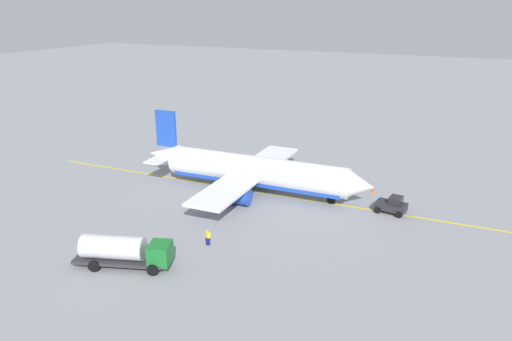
% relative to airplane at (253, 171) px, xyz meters
% --- Properties ---
extents(ground_plane, '(400.00, 400.00, 0.00)m').
position_rel_airplane_xyz_m(ground_plane, '(0.46, 0.01, -2.79)').
color(ground_plane, gray).
extents(airplane, '(32.92, 26.35, 9.94)m').
position_rel_airplane_xyz_m(airplane, '(0.00, 0.00, 0.00)').
color(airplane, white).
rests_on(airplane, ground).
extents(fuel_tanker, '(9.76, 5.29, 3.15)m').
position_rel_airplane_xyz_m(fuel_tanker, '(-2.56, -23.41, -1.08)').
color(fuel_tanker, '#2D2D33').
rests_on(fuel_tanker, ground).
extents(pushback_tug, '(3.82, 2.70, 2.20)m').
position_rel_airplane_xyz_m(pushback_tug, '(18.44, 0.57, -1.79)').
color(pushback_tug, '#232328').
rests_on(pushback_tug, ground).
extents(refueling_worker, '(0.63, 0.56, 1.71)m').
position_rel_airplane_xyz_m(refueling_worker, '(2.42, -16.11, -1.97)').
color(refueling_worker, navy).
rests_on(refueling_worker, ground).
extents(safety_cone_nose, '(0.57, 0.57, 0.63)m').
position_rel_airplane_xyz_m(safety_cone_nose, '(14.94, 6.33, -2.48)').
color(safety_cone_nose, '#F2590F').
rests_on(safety_cone_nose, ground).
extents(taxi_line_marking, '(67.07, 1.84, 0.01)m').
position_rel_airplane_xyz_m(taxi_line_marking, '(0.46, 0.01, -2.79)').
color(taxi_line_marking, yellow).
rests_on(taxi_line_marking, ground).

